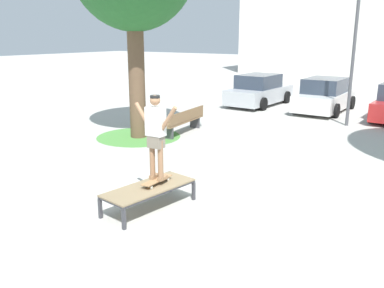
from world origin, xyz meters
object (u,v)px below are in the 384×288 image
skater (156,132)px  car_white (325,96)px  car_silver (259,91)px  park_bench (184,121)px  light_post (357,21)px  skate_box (149,189)px  skateboard (157,180)px

skater → car_white: skater is taller
car_silver → park_bench: bearing=-86.3°
park_bench → light_post: bearing=46.0°
skater → car_white: (-0.49, 12.54, -0.84)m
skate_box → car_white: 12.76m
skate_box → light_post: 10.84m
skater → skateboard: bearing=-87.7°
park_bench → light_post: size_ratio=0.42×
skate_box → car_white: size_ratio=0.47×
car_silver → light_post: size_ratio=0.73×
car_silver → park_bench: size_ratio=1.75×
skater → light_post: bearing=83.4°
skateboard → park_bench: bearing=120.7°
skateboard → light_post: light_post is taller
skater → light_post: size_ratio=0.29×
car_white → light_post: 4.35m
skate_box → car_silver: 13.20m
skater → light_post: 10.33m
skater → park_bench: (-3.24, 5.46, -1.08)m
car_silver → car_white: bearing=1.3°
skate_box → skateboard: 0.25m
skate_box → park_bench: bearing=119.5°
car_white → light_post: bearing=-57.0°
skate_box → skateboard: bearing=82.2°
skater → car_silver: skater is taller
skater → car_white: size_ratio=0.40×
car_white → light_post: light_post is taller
skate_box → skater: skater is taller
skateboard → car_white: 12.55m
skater → car_silver: 13.03m
skateboard → light_post: (1.15, 10.01, 3.29)m
skater → car_white: 12.58m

